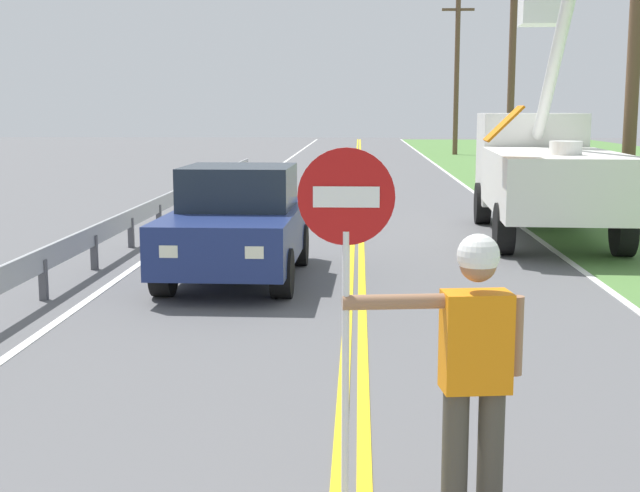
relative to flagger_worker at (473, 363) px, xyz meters
The scene contains 12 objects.
centerline_yellow_left 15.76m from the flagger_worker, 92.98° to the left, with size 0.11×110.00×0.01m, color yellow.
centerline_yellow_right 15.75m from the flagger_worker, 92.33° to the left, with size 0.11×110.00×0.01m, color yellow.
edge_line_right 16.00m from the flagger_worker, 79.64° to the left, with size 0.12×110.00×0.01m, color silver.
edge_line_left 16.32m from the flagger_worker, 105.41° to the left, with size 0.12×110.00×0.01m, color silver.
flagger_worker is the anchor object (origin of this frame).
stop_sign_paddle 1.02m from the flagger_worker, behind, with size 0.56×0.04×2.33m.
utility_bucket_truck 13.22m from the flagger_worker, 76.75° to the left, with size 2.96×6.91×5.07m.
oncoming_sedan_nearest 8.32m from the flagger_worker, 107.64° to the left, with size 1.99×4.14×1.70m.
utility_pole_near 14.86m from the flagger_worker, 69.99° to the left, with size 1.80×0.28×7.58m.
utility_pole_mid 30.57m from the flagger_worker, 80.09° to the left, with size 1.80×0.28×7.61m.
utility_pole_far 45.66m from the flagger_worker, 84.00° to the left, with size 1.80×0.28×8.64m.
guardrail_left_shoulder 12.98m from the flagger_worker, 112.33° to the left, with size 0.10×32.00×0.71m.
Camera 1 is at (0.04, -0.78, 2.54)m, focal length 49.12 mm.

